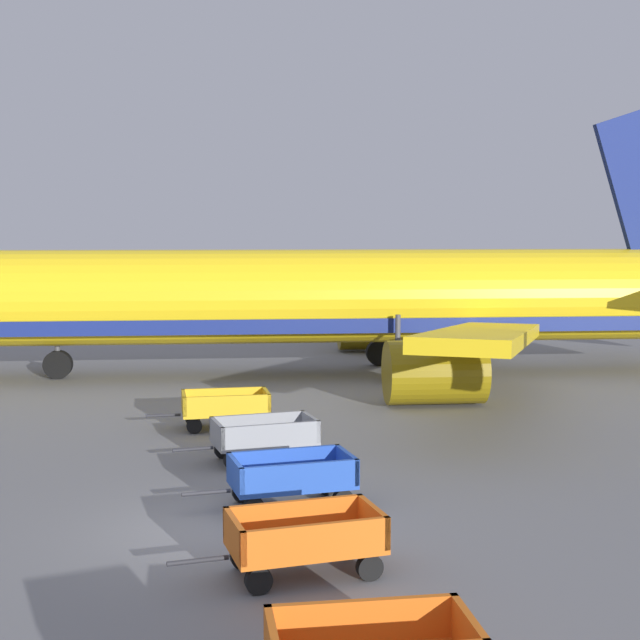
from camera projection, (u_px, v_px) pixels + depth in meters
ground_plane at (211, 529)px, 17.16m from camera, size 220.00×220.00×0.00m
airplane at (352, 298)px, 35.48m from camera, size 37.43×30.26×11.34m
baggage_cart_second_in_row at (304, 539)px, 14.84m from camera, size 3.54×2.30×1.07m
baggage_cart_third_in_row at (291, 478)px, 18.54m from camera, size 3.55×2.28×1.07m
baggage_cart_fourth_in_row at (264, 437)px, 22.19m from camera, size 3.53×2.32×1.07m
baggage_cart_far_end at (225, 408)px, 25.93m from camera, size 3.61×2.08×1.07m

